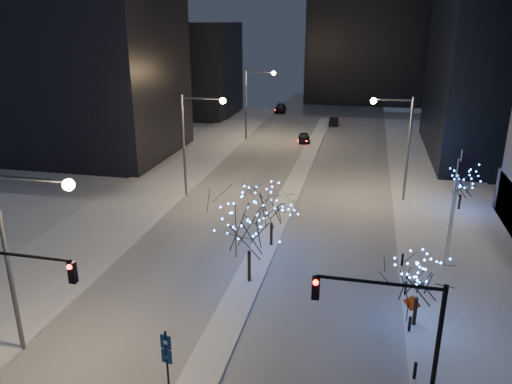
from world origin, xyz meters
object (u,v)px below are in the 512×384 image
(traffic_signal_east, at_px, (399,330))
(car_near, at_px, (304,138))
(street_lamp_w_mid, at_px, (194,132))
(street_lamp_w_far, at_px, (253,95))
(holiday_tree_plaza_near, at_px, (419,279))
(traffic_signal_west, at_px, (9,293))
(construction_sign, at_px, (411,306))
(car_far, at_px, (280,108))
(holiday_tree_plaza_far, at_px, (463,181))
(wayfinding_sign, at_px, (167,353))
(holiday_tree_median_near, at_px, (249,224))
(car_mid, at_px, (334,121))
(street_lamp_east, at_px, (399,135))
(holiday_tree_median_far, at_px, (272,204))
(street_lamp_w_near, at_px, (22,240))

(traffic_signal_east, distance_m, car_near, 52.18)
(street_lamp_w_mid, bearing_deg, street_lamp_w_far, 90.00)
(car_near, distance_m, holiday_tree_plaza_near, 44.93)
(traffic_signal_west, height_order, construction_sign, traffic_signal_west)
(car_far, xyz_separation_m, construction_sign, (19.30, -66.05, 0.47))
(holiday_tree_plaza_far, bearing_deg, street_lamp_w_mid, -176.18)
(traffic_signal_west, height_order, holiday_tree_plaza_far, traffic_signal_west)
(wayfinding_sign, bearing_deg, holiday_tree_median_near, 93.38)
(car_mid, distance_m, holiday_tree_plaza_far, 39.31)
(holiday_tree_plaza_far, bearing_deg, wayfinding_sign, -121.83)
(car_near, bearing_deg, holiday_tree_median_near, -97.57)
(traffic_signal_east, bearing_deg, holiday_tree_plaza_near, 78.59)
(car_near, xyz_separation_m, holiday_tree_plaza_near, (12.00, -43.23, 2.43))
(street_lamp_w_far, xyz_separation_m, traffic_signal_west, (0.50, -52.00, -1.74))
(traffic_signal_east, xyz_separation_m, car_far, (-17.94, 74.00, -4.03))
(car_mid, distance_m, wayfinding_sign, 64.35)
(car_near, height_order, car_mid, car_mid)
(street_lamp_east, xyz_separation_m, holiday_tree_median_near, (-9.94, -18.44, -2.20))
(street_lamp_w_mid, xyz_separation_m, car_mid, (10.66, 38.27, -5.83))
(car_mid, distance_m, holiday_tree_median_far, 48.02)
(street_lamp_east, xyz_separation_m, car_near, (-11.58, 21.96, -5.79))
(street_lamp_east, distance_m, construction_sign, 21.69)
(car_near, relative_size, wayfinding_sign, 1.25)
(street_lamp_w_mid, relative_size, traffic_signal_west, 1.43)
(street_lamp_w_mid, distance_m, traffic_signal_west, 27.06)
(street_lamp_east, distance_m, wayfinding_sign, 31.49)
(street_lamp_w_far, height_order, car_far, street_lamp_w_far)
(car_mid, xyz_separation_m, car_far, (-10.72, 9.73, 0.06))
(traffic_signal_east, bearing_deg, street_lamp_w_mid, 124.51)
(car_far, bearing_deg, holiday_tree_median_far, -86.34)
(traffic_signal_east, bearing_deg, street_lamp_w_near, 176.79)
(street_lamp_east, height_order, holiday_tree_median_far, street_lamp_east)
(holiday_tree_median_far, bearing_deg, car_far, 99.36)
(wayfinding_sign, bearing_deg, construction_sign, 45.61)
(traffic_signal_east, height_order, holiday_tree_median_near, traffic_signal_east)
(car_near, bearing_deg, wayfinding_sign, -99.68)
(street_lamp_w_far, height_order, holiday_tree_plaza_far, street_lamp_w_far)
(holiday_tree_plaza_near, bearing_deg, holiday_tree_median_far, 139.23)
(wayfinding_sign, relative_size, construction_sign, 1.78)
(car_near, bearing_deg, traffic_signal_west, -107.50)
(holiday_tree_median_far, bearing_deg, street_lamp_w_mid, 134.37)
(street_lamp_w_near, relative_size, street_lamp_w_mid, 1.00)
(holiday_tree_median_far, bearing_deg, street_lamp_w_near, -121.58)
(street_lamp_east, bearing_deg, car_far, 112.98)
(traffic_signal_east, bearing_deg, car_far, 103.63)
(street_lamp_w_mid, bearing_deg, wayfinding_sign, -73.65)
(street_lamp_w_near, relative_size, car_near, 2.58)
(street_lamp_east, relative_size, construction_sign, 5.74)
(holiday_tree_median_far, distance_m, holiday_tree_plaza_near, 13.21)
(car_mid, relative_size, holiday_tree_median_near, 0.60)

